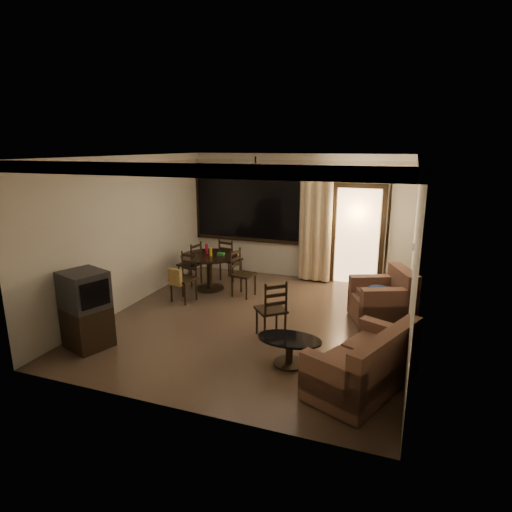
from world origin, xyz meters
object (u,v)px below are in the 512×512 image
at_px(armchair, 385,301).
at_px(side_chair, 271,320).
at_px(sofa, 366,366).
at_px(coffee_table, 289,347).
at_px(dining_chair_south, 183,286).
at_px(dining_table, 209,262).
at_px(dining_chair_north, 230,267).
at_px(dining_chair_west, 191,272).
at_px(dining_chair_east, 243,282).
at_px(tv_cabinet, 86,309).

distance_m(armchair, side_chair, 2.06).
bearing_deg(armchair, sofa, -114.77).
height_order(sofa, coffee_table, sofa).
distance_m(dining_chair_south, armchair, 3.77).
distance_m(dining_chair_south, sofa, 4.20).
bearing_deg(armchair, dining_table, 147.99).
bearing_deg(armchair, dining_chair_south, 161.15).
xyz_separation_m(dining_chair_north, side_chair, (1.81, -2.57, 0.00)).
distance_m(dining_chair_west, dining_chair_east, 1.40).
relative_size(dining_table, dining_chair_west, 1.25).
relative_size(dining_chair_south, tv_cabinet, 0.80).
relative_size(dining_chair_east, dining_chair_south, 1.00).
bearing_deg(coffee_table, sofa, -15.47).
bearing_deg(dining_chair_north, dining_chair_west, 52.76).
bearing_deg(coffee_table, dining_table, 133.92).
relative_size(dining_table, dining_chair_south, 1.25).
xyz_separation_m(armchair, coffee_table, (-1.13, -1.99, -0.12)).
bearing_deg(tv_cabinet, dining_chair_east, 84.07).
relative_size(dining_table, dining_chair_east, 1.25).
bearing_deg(dining_chair_east, side_chair, -134.89).
bearing_deg(dining_chair_west, dining_chair_south, 31.56).
distance_m(dining_chair_west, dining_chair_north, 0.92).
relative_size(sofa, side_chair, 1.79).
xyz_separation_m(dining_chair_west, dining_chair_east, (1.36, -0.31, 0.00)).
relative_size(tv_cabinet, sofa, 0.68).
bearing_deg(dining_chair_north, dining_chair_east, 136.76).
xyz_separation_m(dining_chair_north, tv_cabinet, (-0.69, -3.83, 0.31)).
relative_size(dining_chair_north, tv_cabinet, 0.80).
bearing_deg(sofa, dining_chair_north, 156.41).
xyz_separation_m(tv_cabinet, armchair, (4.15, 2.49, -0.21)).
distance_m(dining_chair_east, sofa, 3.83).
height_order(armchair, coffee_table, armchair).
xyz_separation_m(dining_table, sofa, (3.53, -2.85, -0.26)).
bearing_deg(coffee_table, dining_chair_west, 137.95).
distance_m(dining_chair_south, side_chair, 2.32).
bearing_deg(dining_chair_south, side_chair, -13.79).
relative_size(armchair, coffee_table, 1.34).
xyz_separation_m(dining_chair_north, armchair, (3.46, -1.34, 0.10)).
bearing_deg(coffee_table, dining_chair_east, 124.36).
height_order(tv_cabinet, armchair, tv_cabinet).
xyz_separation_m(dining_table, coffee_table, (2.46, -2.56, -0.32)).
bearing_deg(dining_chair_south, dining_chair_west, 121.56).
height_order(dining_chair_south, armchair, dining_chair_south).
bearing_deg(tv_cabinet, dining_table, 99.15).
bearing_deg(coffee_table, tv_cabinet, -170.65).
distance_m(dining_chair_east, tv_cabinet, 3.22).
bearing_deg(side_chair, tv_cabinet, -13.97).
bearing_deg(tv_cabinet, dining_chair_south, 99.31).
bearing_deg(dining_chair_south, sofa, -18.02).
bearing_deg(tv_cabinet, armchair, 50.33).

